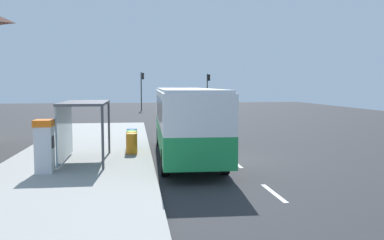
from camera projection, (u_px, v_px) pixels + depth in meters
ground_plane at (187, 128)px, 32.58m from camera, size 56.00×92.00×0.04m
sidewalk_platform at (86, 153)px, 19.85m from camera, size 6.20×30.00×0.18m
lane_stripe_seg_0 at (274, 193)px, 12.87m from camera, size 0.16×2.20×0.01m
lane_stripe_seg_1 at (235, 163)px, 17.81m from camera, size 0.16×2.20×0.01m
lane_stripe_seg_2 at (213, 146)px, 22.74m from camera, size 0.16×2.20×0.01m
lane_stripe_seg_3 at (199, 135)px, 27.68m from camera, size 0.16×2.20×0.01m
lane_stripe_seg_4 at (190, 128)px, 32.61m from camera, size 0.16×2.20×0.01m
lane_stripe_seg_5 at (182, 122)px, 37.55m from camera, size 0.16×2.20×0.01m
lane_stripe_seg_6 at (177, 118)px, 42.48m from camera, size 0.16×2.20×0.01m
lane_stripe_seg_7 at (173, 114)px, 47.42m from camera, size 0.16×2.20×0.01m
bus at (186, 118)px, 19.02m from camera, size 2.84×11.08×3.21m
white_van at (200, 106)px, 39.95m from camera, size 2.21×5.28×2.30m
sedan_near at (181, 104)px, 56.72m from camera, size 2.01×4.48×1.52m
sedan_far at (188, 106)px, 49.86m from camera, size 2.05×4.49×1.52m
ticket_machine at (44, 146)px, 15.01m from camera, size 0.66×0.76×1.94m
recycling_bin_orange at (132, 144)px, 19.16m from camera, size 0.52×0.52×0.95m
recycling_bin_yellow at (132, 142)px, 19.85m from camera, size 0.52×0.52×0.95m
recycling_bin_green at (132, 140)px, 20.54m from camera, size 0.52×0.52×0.95m
recycling_bin_blue at (132, 138)px, 21.23m from camera, size 0.52×0.52×0.95m
traffic_light_near_side at (208, 86)px, 54.00m from camera, size 0.49×0.28×4.82m
traffic_light_far_side at (142, 85)px, 53.60m from camera, size 0.49×0.28×5.01m
bus_shelter at (78, 116)px, 17.19m from camera, size 1.80×4.00×2.50m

